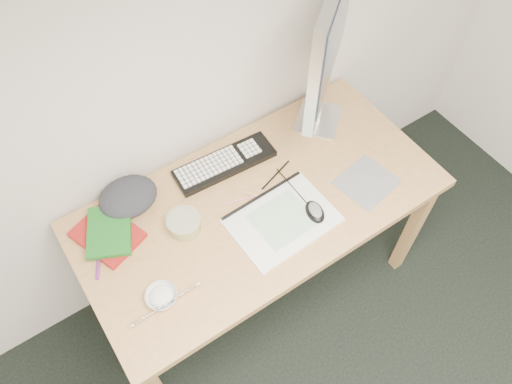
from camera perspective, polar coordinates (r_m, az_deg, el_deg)
desk at (r=1.97m, az=0.36°, el=-2.41°), size 1.40×0.70×0.75m
mousepad at (r=2.00m, az=12.52°, el=1.12°), size 0.24×0.22×0.00m
sketchpad at (r=1.85m, az=3.03°, el=-3.23°), size 0.39×0.29×0.01m
keyboard at (r=2.00m, az=-3.61°, el=3.30°), size 0.42×0.15×0.02m
monitor at (r=1.90m, az=8.44°, el=16.83°), size 0.47×0.40×0.67m
mouse at (r=1.86m, az=6.78°, el=-2.07°), size 0.09×0.12×0.04m
rice_bowl at (r=1.73m, az=-10.74°, el=-11.69°), size 0.11×0.11×0.03m
chopsticks at (r=1.69m, az=-10.28°, el=-12.51°), size 0.24×0.03×0.02m
fruit_tub at (r=1.83m, az=-8.22°, el=-3.62°), size 0.14×0.14×0.06m
book_red at (r=1.89m, az=-16.61°, el=-4.72°), size 0.24×0.28×0.02m
book_green at (r=1.87m, az=-16.43°, el=-4.29°), size 0.23×0.26×0.02m
cloth_lump at (r=1.93m, az=-14.42°, el=-0.55°), size 0.19×0.16×0.08m
pencil_pink at (r=1.91m, az=-0.99°, el=-0.68°), size 0.18×0.06×0.01m
pencil_tan at (r=1.91m, az=1.17°, el=-0.66°), size 0.13×0.15×0.01m
pencil_black at (r=1.97m, az=2.26°, el=1.97°), size 0.17×0.06×0.01m
marker_blue at (r=1.87m, az=-15.02°, el=-5.56°), size 0.03×0.12×0.01m
marker_orange at (r=1.87m, az=-15.30°, el=-5.28°), size 0.04×0.13×0.01m
marker_purple at (r=1.85m, az=-17.54°, el=-7.64°), size 0.07×0.12×0.01m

